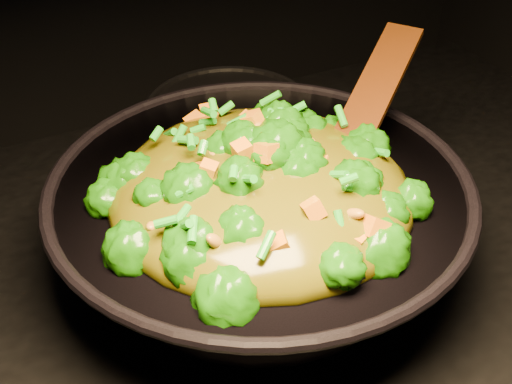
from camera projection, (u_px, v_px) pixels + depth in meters
name	position (u px, v px, depth m)	size (l,w,h in m)	color
wok	(260.00, 231.00, 0.82)	(0.46, 0.46, 0.13)	black
stir_fry	(261.00, 156.00, 0.73)	(0.32, 0.32, 0.11)	#185D06
spatula	(361.00, 120.00, 0.80)	(0.30, 0.04, 0.01)	#331207
back_pot	(230.00, 142.00, 0.98)	(0.22, 0.22, 0.12)	black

